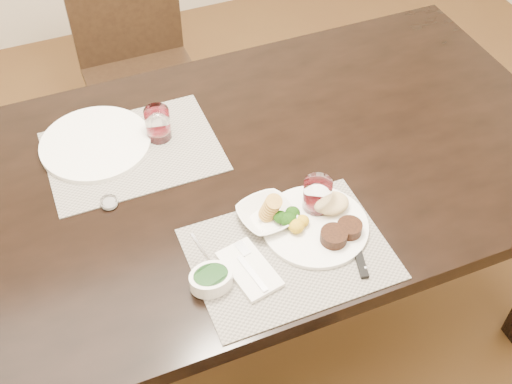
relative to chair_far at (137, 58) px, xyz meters
name	(u,v)px	position (x,y,z in m)	size (l,w,h in m)	color
ground_plane	(226,324)	(0.00, -0.93, -0.50)	(4.50, 4.50, 0.00)	#4B2F18
dining_table	(217,194)	(0.00, -0.93, 0.16)	(2.00, 1.00, 0.75)	black
chair_far	(137,58)	(0.00, 0.00, 0.00)	(0.42, 0.42, 0.90)	black
placemat_near	(289,254)	(0.07, -1.25, 0.25)	(0.46, 0.34, 0.00)	gray
placemat_far	(133,151)	(-0.18, -0.77, 0.25)	(0.46, 0.34, 0.00)	gray
dinner_plate	(320,223)	(0.17, -1.20, 0.27)	(0.26, 0.26, 0.05)	white
napkin_fork	(249,269)	(-0.04, -1.26, 0.26)	(0.12, 0.17, 0.02)	white
steak_knife	(355,254)	(0.21, -1.31, 0.26)	(0.05, 0.21, 0.01)	silver
cracker_bowl	(267,215)	(0.06, -1.14, 0.27)	(0.16, 0.16, 0.06)	white
sauce_ramekin	(211,279)	(-0.13, -1.27, 0.27)	(0.10, 0.15, 0.08)	white
wine_glass_near	(317,198)	(0.19, -1.15, 0.29)	(0.07, 0.07, 0.10)	white
far_plate	(95,143)	(-0.27, -0.71, 0.26)	(0.30, 0.30, 0.01)	white
wine_glass_far	(158,125)	(-0.10, -0.74, 0.29)	(0.07, 0.07, 0.09)	white
salt_cellar	(109,203)	(-0.29, -0.94, 0.26)	(0.04, 0.04, 0.02)	white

